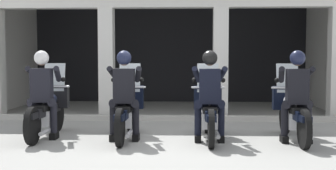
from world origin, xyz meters
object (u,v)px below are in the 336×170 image
at_px(motorcycle_far_left, 48,109).
at_px(motorcycle_center_left, 127,110).
at_px(police_officer_far_left, 42,87).
at_px(motorcycle_center_right, 209,111).
at_px(motorcycle_far_right, 292,112).
at_px(police_officer_center_right, 210,88).
at_px(police_officer_center_left, 124,88).
at_px(police_officer_far_right, 297,88).

xyz_separation_m(motorcycle_far_left, motorcycle_center_left, (1.48, -0.09, 0.00)).
xyz_separation_m(police_officer_far_left, motorcycle_center_right, (2.97, 0.16, -0.44)).
bearing_deg(motorcycle_center_right, motorcycle_far_left, -178.20).
relative_size(police_officer_far_left, motorcycle_center_right, 0.78).
relative_size(police_officer_far_left, motorcycle_far_right, 0.78).
relative_size(police_officer_far_left, motorcycle_center_left, 0.78).
relative_size(motorcycle_far_left, police_officer_far_left, 1.29).
relative_size(motorcycle_center_left, police_officer_center_right, 1.29).
bearing_deg(motorcycle_center_right, police_officer_center_right, -86.01).
bearing_deg(police_officer_center_right, motorcycle_center_left, 172.15).
bearing_deg(motorcycle_center_right, police_officer_far_left, -172.74).
height_order(motorcycle_far_left, police_officer_center_left, police_officer_center_left).
bearing_deg(police_officer_far_left, motorcycle_far_right, -1.55).
relative_size(motorcycle_center_left, police_officer_center_left, 1.29).
bearing_deg(police_officer_center_left, motorcycle_center_right, 5.00).
bearing_deg(motorcycle_far_right, police_officer_far_right, -86.04).
xyz_separation_m(motorcycle_center_left, motorcycle_center_right, (1.48, -0.03, 0.00)).
relative_size(motorcycle_far_left, police_officer_center_left, 1.29).
height_order(motorcycle_far_left, motorcycle_far_right, same).
height_order(police_officer_far_left, police_officer_center_left, same).
relative_size(police_officer_center_left, motorcycle_far_right, 0.78).
height_order(police_officer_center_left, police_officer_far_right, same).
height_order(motorcycle_far_left, motorcycle_center_right, same).
xyz_separation_m(police_officer_far_left, motorcycle_far_right, (4.45, 0.16, -0.44)).
xyz_separation_m(motorcycle_far_left, motorcycle_far_right, (4.45, -0.13, 0.00)).
height_order(police_officer_far_left, motorcycle_center_right, police_officer_far_left).
height_order(motorcycle_center_left, motorcycle_center_right, same).
xyz_separation_m(police_officer_far_left, motorcycle_center_left, (1.49, 0.19, -0.44)).
height_order(motorcycle_center_left, police_officer_center_right, police_officer_center_right).
xyz_separation_m(motorcycle_center_left, police_officer_far_right, (2.97, -0.32, 0.44)).
height_order(police_officer_center_left, motorcycle_center_right, police_officer_center_left).
relative_size(police_officer_center_right, motorcycle_far_right, 0.78).
height_order(police_officer_far_left, police_officer_center_right, same).
bearing_deg(motorcycle_center_right, motorcycle_center_left, -177.07).
bearing_deg(motorcycle_far_right, police_officer_far_left, -173.75).
bearing_deg(motorcycle_far_right, motorcycle_far_left, -177.39).
bearing_deg(police_officer_far_left, motorcycle_far_left, 86.16).
bearing_deg(motorcycle_far_right, police_officer_center_left, -170.95).
bearing_deg(motorcycle_far_right, motorcycle_center_right, -175.71).
bearing_deg(motorcycle_far_right, police_officer_center_right, -164.91).
distance_m(police_officer_center_left, police_officer_center_right, 1.48).
height_order(motorcycle_center_left, motorcycle_far_right, same).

